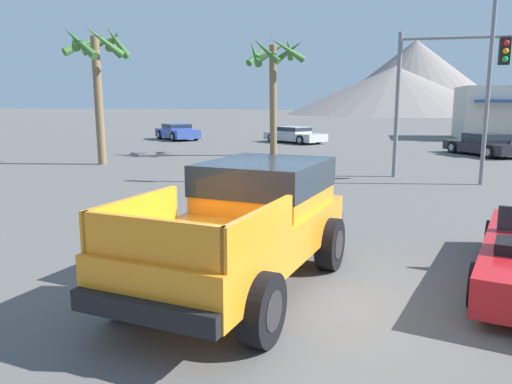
# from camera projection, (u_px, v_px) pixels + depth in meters

# --- Properties ---
(ground_plane) EXTENTS (320.00, 320.00, 0.00)m
(ground_plane) POSITION_uv_depth(u_px,v_px,m) (273.00, 288.00, 7.55)
(ground_plane) COLOR #5B5956
(orange_pickup_truck) EXTENTS (2.89, 5.21, 1.85)m
(orange_pickup_truck) POSITION_uv_depth(u_px,v_px,m) (250.00, 217.00, 7.62)
(orange_pickup_truck) COLOR orange
(orange_pickup_truck) RESTS_ON ground_plane
(parked_car_blue) EXTENTS (4.22, 4.19, 1.16)m
(parked_car_blue) POSITION_uv_depth(u_px,v_px,m) (177.00, 132.00, 36.55)
(parked_car_blue) COLOR #334C9E
(parked_car_blue) RESTS_ON ground_plane
(parked_car_silver) EXTENTS (4.62, 4.08, 1.09)m
(parked_car_silver) POSITION_uv_depth(u_px,v_px,m) (295.00, 134.00, 33.91)
(parked_car_silver) COLOR #B7BABF
(parked_car_silver) RESTS_ON ground_plane
(parked_car_dark) EXTENTS (3.64, 4.72, 1.15)m
(parked_car_dark) POSITION_uv_depth(u_px,v_px,m) (484.00, 144.00, 25.95)
(parked_car_dark) COLOR #232328
(parked_car_dark) RESTS_ON ground_plane
(traffic_light_main) EXTENTS (4.03, 0.38, 5.23)m
(traffic_light_main) POSITION_uv_depth(u_px,v_px,m) (445.00, 76.00, 17.70)
(traffic_light_main) COLOR slate
(traffic_light_main) RESTS_ON ground_plane
(street_lamp_post) EXTENTS (0.90, 0.24, 9.07)m
(street_lamp_post) POSITION_uv_depth(u_px,v_px,m) (494.00, 21.00, 15.99)
(street_lamp_post) COLOR slate
(street_lamp_post) RESTS_ON ground_plane
(palm_tree_tall) EXTENTS (3.13, 3.23, 5.98)m
(palm_tree_tall) POSITION_uv_depth(u_px,v_px,m) (274.00, 66.00, 25.15)
(palm_tree_tall) COLOR brown
(palm_tree_tall) RESTS_ON ground_plane
(palm_tree_short) EXTENTS (3.05, 2.97, 5.98)m
(palm_tree_short) POSITION_uv_depth(u_px,v_px,m) (97.00, 60.00, 21.56)
(palm_tree_short) COLOR brown
(palm_tree_short) RESTS_ON ground_plane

